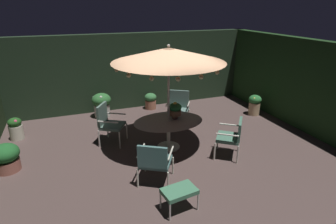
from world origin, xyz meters
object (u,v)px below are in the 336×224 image
Objects in this scene: patio_dining_table at (168,125)px; ottoman_footrest at (179,192)px; patio_chair_northeast at (108,121)px; potted_plant_front_corner at (6,157)px; patio_chair_southeast at (232,135)px; patio_chair_north at (178,106)px; patio_umbrella at (169,55)px; potted_plant_back_left at (255,104)px; potted_plant_right_far at (102,104)px; patio_chair_east at (155,160)px; potted_plant_back_center at (16,128)px; potted_plant_left_far at (151,101)px; centerpiece_planter at (175,109)px.

patio_dining_table is 2.35m from ottoman_footrest.
patio_chair_northeast is 1.69× the size of potted_plant_front_corner.
patio_chair_northeast is 1.12× the size of patio_chair_southeast.
patio_chair_north is 0.96× the size of patio_chair_northeast.
patio_umbrella is 3.93× the size of potted_plant_back_left.
potted_plant_back_left is (4.84, 0.34, -0.24)m from patio_chair_northeast.
patio_chair_southeast reaches higher than potted_plant_right_far.
patio_chair_northeast is at bearing 104.30° from patio_chair_east.
ottoman_footrest is at bearing -39.34° from potted_plant_front_corner.
potted_plant_back_left is (3.48, 1.15, -2.00)m from patio_umbrella.
patio_dining_table is 2.86× the size of potted_plant_back_center.
patio_chair_east is 0.99× the size of patio_chair_southeast.
patio_chair_east is 1.68× the size of potted_plant_left_far.
potted_plant_right_far is 1.29× the size of potted_plant_back_center.
centerpiece_planter is 2.55m from ottoman_footrest.
centerpiece_planter is 1.48m from patio_chair_north.
potted_plant_back_center is (-4.12, -1.00, 0.02)m from potted_plant_left_far.
patio_chair_north is (0.63, 1.28, -0.42)m from centerpiece_planter.
patio_chair_east is at bearing -121.24° from patio_chair_north.
potted_plant_back_center is (-2.89, 3.26, -0.23)m from patio_chair_east.
patio_chair_north reaches higher than patio_dining_table.
patio_umbrella is 3.59m from potted_plant_left_far.
potted_plant_right_far is at bearing 119.05° from centerpiece_planter.
ottoman_footrest is at bearing -106.07° from patio_dining_table.
potted_plant_back_left reaches higher than potted_plant_back_center.
patio_umbrella is at bearing -3.89° from potted_plant_front_corner.
potted_plant_back_center is (-4.95, 2.85, -0.25)m from patio_chair_southeast.
patio_umbrella reaches higher than patio_dining_table.
potted_plant_back_left is at bearing -29.90° from potted_plant_left_far.
ottoman_footrest is 0.96× the size of potted_plant_back_left.
potted_plant_front_corner is at bearing -147.25° from potted_plant_left_far.
patio_chair_southeast is at bearing -79.64° from patio_chair_north.
patio_umbrella is 2.39m from patio_chair_southeast.
patio_chair_north is at bearing 63.74° from centerpiece_planter.
patio_dining_table reaches higher than potted_plant_back_left.
potted_plant_back_left is at bearing 18.20° from centerpiece_planter.
centerpiece_planter is 0.71× the size of potted_plant_back_center.
patio_chair_north is 1.63m from potted_plant_left_far.
patio_chair_east is at bearing -120.83° from patio_umbrella.
potted_plant_back_center is at bearing 150.03° from patio_chair_southeast.
patio_chair_east is at bearing -83.50° from potted_plant_right_far.
potted_plant_front_corner is at bearing -90.14° from potted_plant_back_center.
centerpiece_planter reaches higher than potted_plant_back_center.
potted_plant_right_far is (-2.11, 1.39, -0.14)m from patio_chair_north.
ottoman_footrest is 5.34m from potted_plant_back_left.
potted_plant_left_far is 0.91× the size of potted_plant_back_center.
patio_umbrella reaches higher than patio_chair_northeast.
potted_plant_front_corner is 0.93× the size of potted_plant_back_left.
patio_chair_southeast reaches higher than patio_chair_east.
potted_plant_back_center is (-4.53, 0.55, -0.26)m from patio_chair_north.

